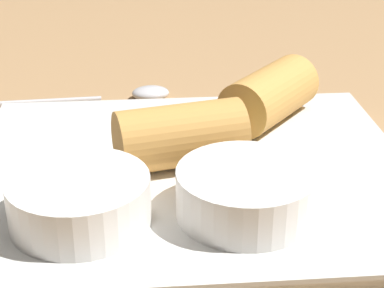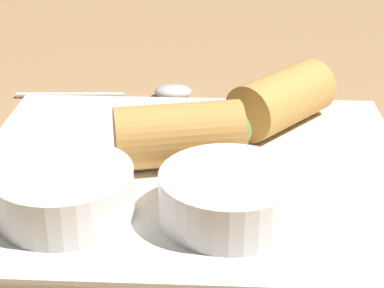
# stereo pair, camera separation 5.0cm
# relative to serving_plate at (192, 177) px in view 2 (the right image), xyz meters

# --- Properties ---
(table_surface) EXTENTS (1.80, 1.40, 0.02)m
(table_surface) POSITION_rel_serving_plate_xyz_m (-0.02, -0.03, -0.02)
(table_surface) COLOR #A87F54
(table_surface) RESTS_ON ground
(serving_plate) EXTENTS (0.29, 0.25, 0.01)m
(serving_plate) POSITION_rel_serving_plate_xyz_m (0.00, 0.00, 0.00)
(serving_plate) COLOR silver
(serving_plate) RESTS_ON table_surface
(roll_front_left) EXTENTS (0.08, 0.09, 0.04)m
(roll_front_left) POSITION_rel_serving_plate_xyz_m (-0.07, -0.07, 0.03)
(roll_front_left) COLOR #D19347
(roll_front_left) RESTS_ON serving_plate
(roll_front_right) EXTENTS (0.09, 0.06, 0.04)m
(roll_front_right) POSITION_rel_serving_plate_xyz_m (0.00, -0.01, 0.03)
(roll_front_right) COLOR #D19347
(roll_front_right) RESTS_ON serving_plate
(dipping_bowl_near) EXTENTS (0.08, 0.08, 0.03)m
(dipping_bowl_near) POSITION_rel_serving_plate_xyz_m (-0.03, 0.06, 0.02)
(dipping_bowl_near) COLOR white
(dipping_bowl_near) RESTS_ON serving_plate
(dipping_bowl_far) EXTENTS (0.08, 0.08, 0.03)m
(dipping_bowl_far) POSITION_rel_serving_plate_xyz_m (0.07, 0.06, 0.02)
(dipping_bowl_far) COLOR white
(dipping_bowl_far) RESTS_ON serving_plate
(spoon) EXTENTS (0.16, 0.03, 0.01)m
(spoon) POSITION_rel_serving_plate_xyz_m (0.04, -0.16, -0.00)
(spoon) COLOR silver
(spoon) RESTS_ON table_surface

